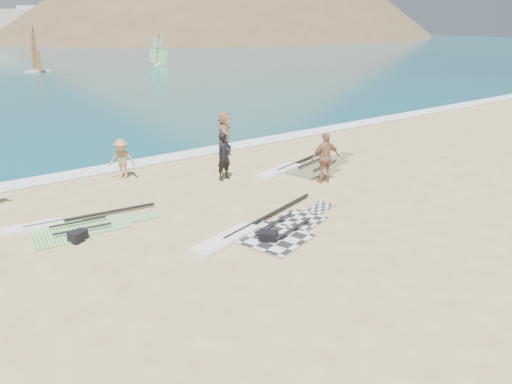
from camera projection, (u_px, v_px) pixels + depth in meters
ground at (362, 267)px, 12.72m from camera, size 300.00×300.00×0.00m
surf_line at (150, 162)px, 22.00m from camera, size 300.00×1.20×0.04m
headland_main at (233, 37)px, 158.91m from camera, size 143.00×143.00×45.00m
headland_minor at (295, 34)px, 186.28m from camera, size 70.00×70.00×28.00m
rig_grey at (263, 231)px, 14.79m from camera, size 5.81×3.18×0.20m
rig_green at (64, 227)px, 15.03m from camera, size 5.03×2.26×0.20m
rig_orange at (303, 167)px, 21.05m from camera, size 5.85×3.18×0.20m
gear_bag_near at (78, 236)px, 14.16m from camera, size 0.58×0.51×0.31m
gear_bag_far at (268, 237)px, 14.13m from camera, size 0.60×0.61×0.30m
person_wetsuit at (224, 156)px, 19.30m from camera, size 0.76×0.57×1.88m
beachgoer_mid at (122, 159)px, 19.44m from camera, size 1.17×1.12×1.60m
beachgoer_back at (326, 158)px, 18.93m from camera, size 1.24×0.78×1.97m
beachgoer_right at (224, 132)px, 23.00m from camera, size 1.54×1.86×2.00m
windsurfer_centre at (36, 60)px, 56.95m from camera, size 2.76×3.34×4.98m
windsurfer_right at (158, 56)px, 65.04m from camera, size 1.97×2.02×3.99m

